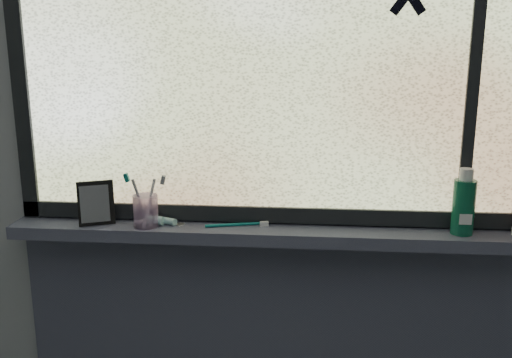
{
  "coord_description": "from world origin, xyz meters",
  "views": [
    {
      "loc": [
        0.12,
        -0.45,
        1.59
      ],
      "look_at": [
        -0.01,
        1.05,
        1.22
      ],
      "focal_mm": 40.0,
      "sensor_mm": 36.0,
      "label": 1
    }
  ],
  "objects": [
    {
      "name": "frame_bottom",
      "position": [
        0.0,
        1.28,
        1.05
      ],
      "size": [
        1.6,
        0.03,
        0.05
      ],
      "primitive_type": "cube",
      "color": "black",
      "rests_on": "windowsill"
    },
    {
      "name": "toothbrush_cup",
      "position": [
        -0.37,
        1.21,
        1.07
      ],
      "size": [
        0.08,
        0.08,
        0.1
      ],
      "primitive_type": "cylinder",
      "rotation": [
        0.0,
        0.0,
        0.1
      ],
      "color": "#CFA6DC",
      "rests_on": "windowsill"
    },
    {
      "name": "mouthwash_bottle",
      "position": [
        0.59,
        1.23,
        1.12
      ],
      "size": [
        0.08,
        0.08,
        0.17
      ],
      "primitive_type": "cylinder",
      "rotation": [
        0.0,
        0.0,
        0.29
      ],
      "color": "#1A8B62",
      "rests_on": "windowsill"
    },
    {
      "name": "window_pane",
      "position": [
        0.0,
        1.28,
        1.53
      ],
      "size": [
        1.5,
        0.01,
        1.0
      ],
      "primitive_type": "cube",
      "color": "silver",
      "rests_on": "wall_back"
    },
    {
      "name": "toothbrush_lying",
      "position": [
        -0.1,
        1.24,
        1.03
      ],
      "size": [
        0.21,
        0.07,
        0.01
      ],
      "primitive_type": null,
      "rotation": [
        0.0,
        0.0,
        0.25
      ],
      "color": "#0C6D6A",
      "rests_on": "windowsill"
    },
    {
      "name": "frame_left",
      "position": [
        -0.78,
        1.28,
        1.53
      ],
      "size": [
        0.05,
        0.03,
        1.1
      ],
      "primitive_type": "cube",
      "color": "black",
      "rests_on": "wall_back"
    },
    {
      "name": "wall_back",
      "position": [
        0.0,
        1.3,
        1.25
      ],
      "size": [
        3.0,
        0.01,
        2.5
      ],
      "primitive_type": "cube",
      "color": "#9EA3A8",
      "rests_on": "ground"
    },
    {
      "name": "frame_mullion",
      "position": [
        0.6,
        1.28,
        1.53
      ],
      "size": [
        0.03,
        0.03,
        1.0
      ],
      "primitive_type": "cube",
      "color": "black",
      "rests_on": "wall_back"
    },
    {
      "name": "windowsill",
      "position": [
        0.0,
        1.23,
        1.0
      ],
      "size": [
        1.62,
        0.14,
        0.04
      ],
      "primitive_type": "cube",
      "color": "#47495E",
      "rests_on": "wall_back"
    },
    {
      "name": "vanity_mirror",
      "position": [
        -0.54,
        1.22,
        1.09
      ],
      "size": [
        0.12,
        0.09,
        0.14
      ],
      "primitive_type": "cube",
      "rotation": [
        0.0,
        0.0,
        0.4
      ],
      "color": "black",
      "rests_on": "windowsill"
    },
    {
      "name": "toothpaste_tube",
      "position": [
        -0.33,
        1.23,
        1.03
      ],
      "size": [
        0.17,
        0.08,
        0.03
      ],
      "primitive_type": null,
      "rotation": [
        0.0,
        0.0,
        -0.31
      ],
      "color": "white",
      "rests_on": "windowsill"
    }
  ]
}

